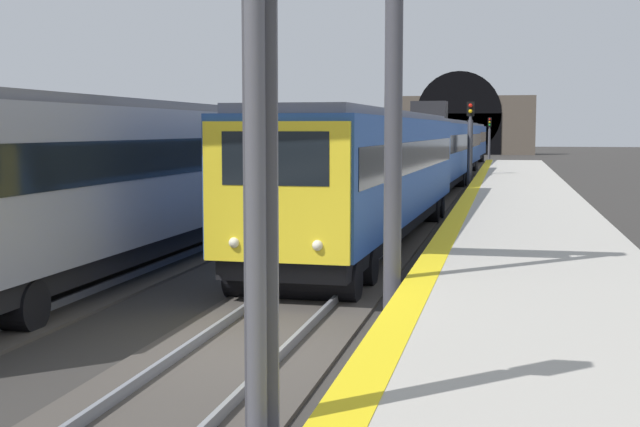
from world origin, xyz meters
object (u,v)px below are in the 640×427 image
(train_adjacent_platform, at_px, (252,160))
(railway_signal_far, at_px, (489,134))
(railway_signal_near, at_px, (256,159))
(train_main_approaching, at_px, (443,148))
(railway_signal_mid, at_px, (470,139))

(train_adjacent_platform, height_order, railway_signal_far, railway_signal_far)
(train_adjacent_platform, bearing_deg, railway_signal_near, 16.92)
(train_main_approaching, height_order, train_adjacent_platform, train_main_approaching)
(railway_signal_near, distance_m, railway_signal_mid, 39.49)
(railway_signal_far, bearing_deg, train_adjacent_platform, -5.89)
(railway_signal_near, bearing_deg, railway_signal_far, -180.00)
(train_adjacent_platform, bearing_deg, train_main_approaching, 168.49)
(train_main_approaching, distance_m, train_adjacent_platform, 24.57)
(train_main_approaching, bearing_deg, railway_signal_near, 3.90)
(railway_signal_far, bearing_deg, railway_signal_near, 0.00)
(train_main_approaching, bearing_deg, railway_signal_mid, 16.19)
(train_main_approaching, relative_size, railway_signal_mid, 15.96)
(train_main_approaching, height_order, railway_signal_mid, railway_signal_mid)
(train_adjacent_platform, relative_size, railway_signal_near, 7.46)
(train_adjacent_platform, xyz_separation_m, railway_signal_mid, (16.66, -6.89, 0.55))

